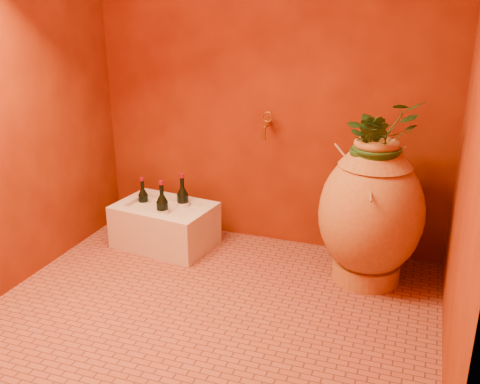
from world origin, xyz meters
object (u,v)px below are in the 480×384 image
at_px(wall_tap, 267,124).
at_px(amphora, 371,213).
at_px(stone_basin, 165,226).
at_px(wine_bottle_b, 144,203).
at_px(wine_bottle_c, 163,211).
at_px(wine_bottle_a, 183,204).

bearing_deg(wall_tap, amphora, -20.60).
bearing_deg(stone_basin, amphora, -0.46).
distance_m(amphora, wine_bottle_b, 1.63).
relative_size(amphora, wine_bottle_c, 2.62).
bearing_deg(wine_bottle_a, wine_bottle_c, -114.56).
relative_size(amphora, wine_bottle_b, 2.98).
bearing_deg(wall_tap, wine_bottle_c, -150.79).
xyz_separation_m(wine_bottle_b, wall_tap, (0.86, 0.23, 0.61)).
bearing_deg(wine_bottle_a, amphora, -4.21).
bearing_deg(wine_bottle_c, wine_bottle_b, 150.06).
distance_m(stone_basin, wine_bottle_a, 0.20).
distance_m(wine_bottle_a, wine_bottle_b, 0.30).
xyz_separation_m(amphora, stone_basin, (-1.42, 0.01, -0.30)).
xyz_separation_m(wine_bottle_a, wine_bottle_b, (-0.30, -0.04, -0.02)).
height_order(amphora, wine_bottle_c, amphora).
relative_size(wine_bottle_a, wine_bottle_c, 1.02).
height_order(wine_bottle_b, wine_bottle_c, wine_bottle_c).
bearing_deg(wine_bottle_c, wine_bottle_a, 65.44).
bearing_deg(wine_bottle_b, wine_bottle_c, -29.94).
height_order(stone_basin, wine_bottle_c, wine_bottle_c).
distance_m(wine_bottle_a, wine_bottle_c, 0.18).
bearing_deg(stone_basin, wine_bottle_a, 38.92).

